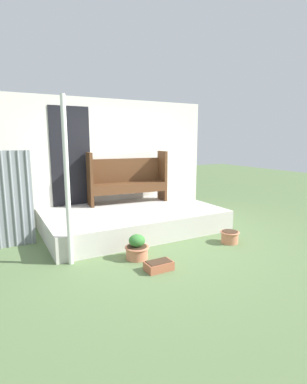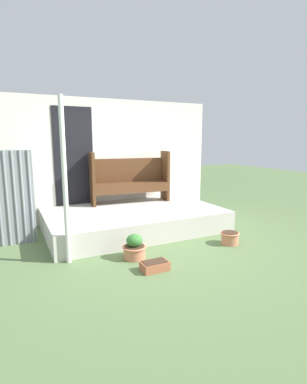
# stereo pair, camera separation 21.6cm
# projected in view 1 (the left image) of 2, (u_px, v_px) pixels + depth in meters

# --- Properties ---
(ground_plane) EXTENTS (24.00, 24.00, 0.00)m
(ground_plane) POSITION_uv_depth(u_px,v_px,m) (159.00, 245.00, 5.04)
(ground_plane) COLOR #5B7547
(porch_slab) EXTENTS (3.33, 2.01, 0.40)m
(porch_slab) POSITION_uv_depth(u_px,v_px,m) (133.00, 220.00, 5.87)
(porch_slab) COLOR beige
(porch_slab) RESTS_ON ground_plane
(house_wall) EXTENTS (4.53, 0.08, 2.60)m
(house_wall) POSITION_uv_depth(u_px,v_px,m) (111.00, 160.00, 6.55)
(house_wall) COLOR white
(house_wall) RESTS_ON ground_plane
(support_post) EXTENTS (0.07, 0.07, 2.35)m
(support_post) POSITION_uv_depth(u_px,v_px,m) (67.00, 183.00, 4.09)
(support_post) COLOR white
(support_post) RESTS_ON ground_plane
(bench) EXTENTS (1.72, 0.55, 1.10)m
(bench) POSITION_uv_depth(u_px,v_px,m) (127.00, 178.00, 6.45)
(bench) COLOR #54331C
(bench) RESTS_ON porch_slab
(flower_pot_left) EXTENTS (0.37, 0.37, 0.37)m
(flower_pot_left) POSITION_uv_depth(u_px,v_px,m) (137.00, 248.00, 4.45)
(flower_pot_left) COLOR tan
(flower_pot_left) RESTS_ON ground_plane
(flower_pot_middle) EXTENTS (0.33, 0.33, 0.21)m
(flower_pot_middle) POSITION_uv_depth(u_px,v_px,m) (230.00, 236.00, 5.14)
(flower_pot_middle) COLOR tan
(flower_pot_middle) RESTS_ON ground_plane
(planter_box_rect) EXTENTS (0.37, 0.23, 0.13)m
(planter_box_rect) POSITION_uv_depth(u_px,v_px,m) (159.00, 266.00, 4.08)
(planter_box_rect) COLOR #B26042
(planter_box_rect) RESTS_ON ground_plane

